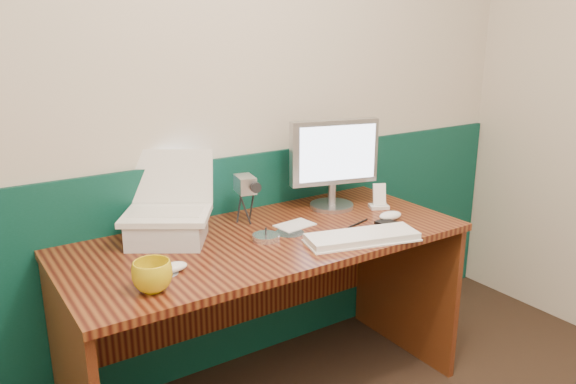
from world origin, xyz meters
TOP-DOWN VIEW (x-y plane):
  - back_wall at (0.00, 1.75)m, footprint 3.50×0.04m
  - wainscot at (0.00, 1.74)m, footprint 3.48×0.02m
  - desk at (0.04, 1.38)m, footprint 1.60×0.70m
  - laptop_riser at (-0.31, 1.54)m, footprint 0.36×0.35m
  - laptop at (-0.31, 1.54)m, footprint 0.40×0.38m
  - monitor at (0.48, 1.53)m, footprint 0.42×0.22m
  - keyboard at (0.32, 1.13)m, footprint 0.46×0.25m
  - mouse_right at (0.59, 1.26)m, footprint 0.11×0.07m
  - mouse_left at (-0.40, 1.27)m, footprint 0.10×0.06m
  - mug at (-0.51, 1.17)m, footprint 0.14×0.14m
  - camcorder at (0.05, 1.58)m, footprint 0.11×0.14m
  - cd_spindle at (0.02, 1.35)m, footprint 0.11×0.11m
  - cd_loose_a at (-0.43, 1.28)m, footprint 0.11×0.11m
  - cd_loose_b at (0.14, 1.36)m, footprint 0.12×0.12m
  - pen at (0.43, 1.29)m, footprint 0.13×0.04m
  - papers at (0.20, 1.42)m, footprint 0.17×0.12m
  - dock at (0.66, 1.41)m, footprint 0.10×0.09m
  - music_player at (0.66, 1.41)m, footprint 0.06×0.05m
  - pda at (0.53, 1.20)m, footprint 0.08×0.13m

SIDE VIEW (x-z plane):
  - desk at x=0.04m, z-range 0.00..0.75m
  - wainscot at x=0.00m, z-range 0.00..1.00m
  - cd_loose_a at x=-0.43m, z-range 0.75..0.75m
  - cd_loose_b at x=0.14m, z-range 0.75..0.75m
  - papers at x=0.20m, z-range 0.75..0.75m
  - pen at x=0.43m, z-range 0.75..0.76m
  - pda at x=0.53m, z-range 0.75..0.76m
  - dock at x=0.66m, z-range 0.75..0.77m
  - cd_spindle at x=0.02m, z-range 0.75..0.77m
  - keyboard at x=0.32m, z-range 0.75..0.78m
  - mouse_left at x=-0.40m, z-range 0.75..0.78m
  - mouse_right at x=0.59m, z-range 0.75..0.79m
  - laptop_riser at x=-0.31m, z-range 0.75..0.85m
  - mug at x=-0.51m, z-range 0.75..0.85m
  - music_player at x=0.66m, z-range 0.77..0.87m
  - camcorder at x=0.05m, z-range 0.75..0.95m
  - monitor at x=0.48m, z-range 0.75..1.16m
  - laptop at x=-0.31m, z-range 0.85..1.12m
  - back_wall at x=0.00m, z-range 0.00..2.50m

